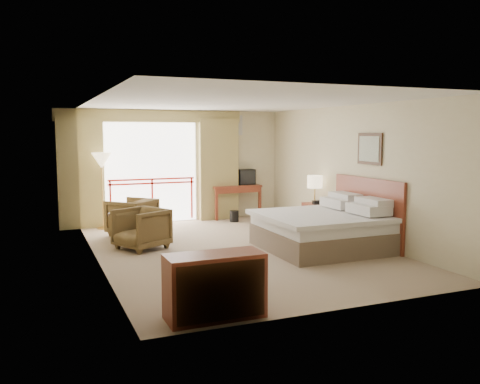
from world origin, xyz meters
name	(u,v)px	position (x,y,z in m)	size (l,w,h in m)	color
floor	(237,249)	(0.00, 0.00, 0.00)	(7.00, 7.00, 0.00)	gray
ceiling	(237,102)	(0.00, 0.00, 2.70)	(7.00, 7.00, 0.00)	white
wall_back	(183,166)	(0.00, 3.50, 1.35)	(5.00, 5.00, 0.00)	beige
wall_front	(347,200)	(0.00, -3.50, 1.35)	(5.00, 5.00, 0.00)	beige
wall_left	(96,182)	(-2.50, 0.00, 1.35)	(7.00, 7.00, 0.00)	beige
wall_right	(352,173)	(2.50, 0.00, 1.35)	(7.00, 7.00, 0.00)	beige
balcony_door	(152,173)	(-0.80, 3.48, 1.20)	(2.40, 2.40, 0.00)	white
balcony_railing	(152,189)	(-0.80, 3.46, 0.81)	(2.09, 0.03, 1.02)	red
curtain_left	(80,173)	(-2.45, 3.35, 1.25)	(1.00, 0.26, 2.50)	olive
curtain_right	(218,169)	(0.85, 3.35, 1.25)	(1.00, 0.26, 2.50)	olive
valance	(151,116)	(-0.80, 3.38, 2.55)	(4.40, 0.22, 0.28)	olive
hvac_vent	(233,125)	(1.30, 3.47, 2.35)	(0.50, 0.04, 0.50)	silver
bed	(324,229)	(1.50, -0.60, 0.38)	(2.13, 2.06, 0.97)	brown
headboard	(367,212)	(2.46, -0.60, 0.65)	(0.06, 2.10, 1.30)	maroon
framed_art	(370,149)	(2.47, -0.60, 1.85)	(0.04, 0.72, 0.60)	black
nightstand	(315,218)	(2.22, 0.91, 0.31)	(0.44, 0.52, 0.63)	maroon
table_lamp	(315,182)	(2.22, 0.96, 1.08)	(0.33, 0.33, 0.59)	tan
phone	(317,202)	(2.17, 0.76, 0.67)	(0.19, 0.14, 0.08)	black
desk	(234,192)	(1.31, 3.44, 0.65)	(1.28, 0.62, 0.84)	maroon
tv	(245,177)	(1.61, 3.37, 1.03)	(0.44, 0.35, 0.40)	black
coffee_maker	(222,181)	(0.96, 3.38, 0.95)	(0.11, 0.11, 0.23)	black
cup	(228,184)	(1.11, 3.33, 0.88)	(0.07, 0.07, 0.10)	white
wastebasket	(234,216)	(1.05, 2.78, 0.14)	(0.22, 0.22, 0.27)	black
armchair_far	(132,235)	(-1.55, 2.10, 0.00)	(0.83, 0.85, 0.78)	#4B3920
armchair_near	(142,249)	(-1.63, 0.71, 0.00)	(0.82, 0.84, 0.76)	#4B3920
side_table	(122,222)	(-1.86, 1.48, 0.40)	(0.53, 0.53, 0.58)	black
book	(121,213)	(-1.86, 1.48, 0.58)	(0.16, 0.21, 0.02)	white
floor_lamp	(102,163)	(-2.02, 3.04, 1.48)	(0.44, 0.44, 1.72)	tan
dresser	(215,286)	(-1.56, -3.18, 0.38)	(1.14, 0.48, 0.76)	maroon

